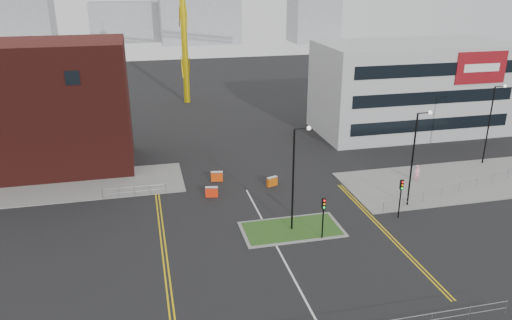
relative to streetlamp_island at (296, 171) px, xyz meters
The scene contains 26 objects.
ground 9.91m from the streetlamp_island, 105.50° to the right, with size 200.00×200.00×0.00m, color black.
pavement_left 26.80m from the streetlamp_island, 147.78° to the left, with size 28.00×8.00×0.12m, color slate.
pavement_right 21.35m from the streetlamp_island, 16.87° to the left, with size 24.00×10.00×0.12m, color slate.
island_kerb 5.38m from the streetlamp_island, behind, with size 8.60×4.60×0.08m, color slate.
grass_island 5.36m from the streetlamp_island, behind, with size 8.00×4.00×0.12m, color #224A18.
brick_building 32.20m from the streetlamp_island, 141.56° to the left, with size 24.20×10.07×14.24m.
office_block 33.78m from the streetlamp_island, 45.22° to the left, with size 25.00×12.20×12.00m.
streetlamp_island is the anchor object (origin of this frame).
streetlamp_right_near 12.17m from the streetlamp_island, ahead, with size 1.46×0.36×9.18m.
streetlamp_right_far 27.86m from the streetlamp_island, 21.04° to the left, with size 1.46×0.36×9.18m.
traffic_light_island 3.92m from the streetlamp_island, 48.59° to the right, with size 0.28×0.33×3.65m.
traffic_light_right 10.19m from the streetlamp_island, ahead, with size 0.28×0.33×3.65m.
railing_left 17.22m from the streetlamp_island, 142.89° to the left, with size 6.05×0.05×1.10m.
railing_right 19.18m from the streetlamp_island, 10.84° to the left, with size 19.05×5.05×1.10m.
centre_line 8.38m from the streetlamp_island, 110.29° to the right, with size 0.15×30.00×0.01m, color silver.
yellow_left_a 12.61m from the streetlamp_island, 169.89° to the left, with size 0.12×24.00×0.01m, color gold.
yellow_left_b 12.35m from the streetlamp_island, 169.62° to the left, with size 0.12×24.00×0.01m, color gold.
yellow_right_a 9.29m from the streetlamp_island, 15.36° to the right, with size 0.12×20.00×0.01m, color gold.
yellow_right_b 9.53m from the streetlamp_island, 14.78° to the right, with size 0.12×20.00×0.01m, color gold.
skyline_a 119.82m from the streetlamp_island, 110.65° to the left, with size 18.00×12.00×22.00m, color gray.
skyline_b 122.28m from the streetlamp_island, 86.35° to the left, with size 24.00×12.00×16.00m, color gray.
skyline_d 132.40m from the streetlamp_island, 94.43° to the left, with size 30.00×12.00×12.00m, color gray.
pedestrian 17.56m from the streetlamp_island, 23.80° to the left, with size 0.70×0.46×1.91m, color #F59EBA.
barrier_left 13.81m from the streetlamp_island, 111.52° to the left, with size 1.29×0.61×1.04m.
barrier_mid 11.22m from the streetlamp_island, 125.47° to the left, with size 1.27×0.62×1.03m.
barrier_right 10.64m from the streetlamp_island, 86.52° to the left, with size 1.21×0.76×0.97m.
Camera 1 is at (-9.67, -28.09, 20.64)m, focal length 35.00 mm.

